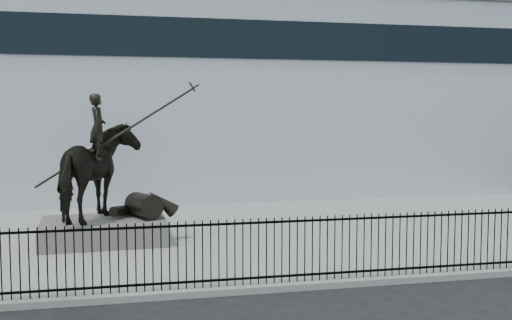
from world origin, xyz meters
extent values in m
plane|color=black|center=(0.00, 0.00, 0.00)|extent=(120.00, 120.00, 0.00)
cube|color=gray|center=(0.00, 7.00, 0.07)|extent=(30.00, 12.00, 0.15)
cube|color=silver|center=(0.00, 20.00, 4.50)|extent=(44.00, 14.00, 9.00)
cube|color=black|center=(0.00, 1.25, 0.30)|extent=(22.00, 0.05, 0.05)
cube|color=black|center=(0.00, 1.25, 1.55)|extent=(22.00, 0.05, 0.05)
cube|color=black|center=(0.00, 1.25, 0.90)|extent=(22.00, 0.03, 1.50)
cube|color=#504F49|center=(-3.72, 6.48, 0.49)|extent=(3.70, 2.63, 0.67)
imported|color=black|center=(-3.72, 6.48, 2.26)|extent=(2.56, 2.95, 2.87)
imported|color=black|center=(-3.83, 6.48, 3.57)|extent=(0.50, 0.73, 1.94)
cylinder|color=black|center=(-3.33, 6.50, 3.28)|extent=(4.61, 0.27, 2.92)
camera|label=1|loc=(-3.13, -11.59, 4.03)|focal=42.00mm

